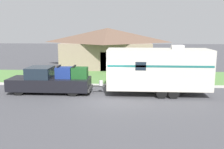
% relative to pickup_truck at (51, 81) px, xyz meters
% --- Properties ---
extents(ground_plane, '(120.00, 120.00, 0.00)m').
position_rel_pickup_truck_xyz_m(ground_plane, '(4.12, -1.35, -0.88)').
color(ground_plane, '#47474C').
extents(curb_strip, '(80.00, 0.30, 0.14)m').
position_rel_pickup_truck_xyz_m(curb_strip, '(4.12, 2.40, -0.81)').
color(curb_strip, beige).
rests_on(curb_strip, ground_plane).
extents(lawn_strip, '(80.00, 7.00, 0.03)m').
position_rel_pickup_truck_xyz_m(lawn_strip, '(4.12, 6.05, -0.86)').
color(lawn_strip, '#568442').
rests_on(lawn_strip, ground_plane).
extents(house_across_street, '(11.05, 7.94, 4.67)m').
position_rel_pickup_truck_xyz_m(house_across_street, '(3.12, 12.98, 1.54)').
color(house_across_street, gray).
rests_on(house_across_street, ground_plane).
extents(pickup_truck, '(5.94, 1.99, 2.02)m').
position_rel_pickup_truck_xyz_m(pickup_truck, '(0.00, 0.00, 0.00)').
color(pickup_truck, black).
rests_on(pickup_truck, ground_plane).
extents(travel_trailer, '(8.13, 2.39, 3.50)m').
position_rel_pickup_truck_xyz_m(travel_trailer, '(7.70, -0.00, 0.96)').
color(travel_trailer, black).
rests_on(travel_trailer, ground_plane).
extents(mailbox, '(0.48, 0.20, 1.27)m').
position_rel_pickup_truck_xyz_m(mailbox, '(-1.18, 3.03, 0.10)').
color(mailbox, brown).
rests_on(mailbox, ground_plane).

